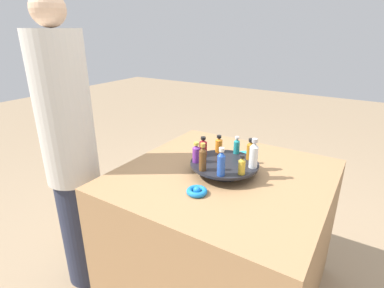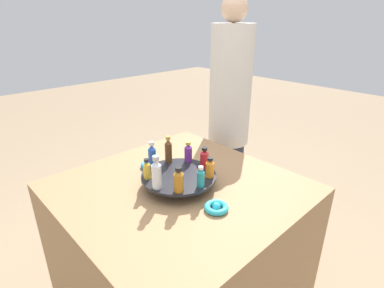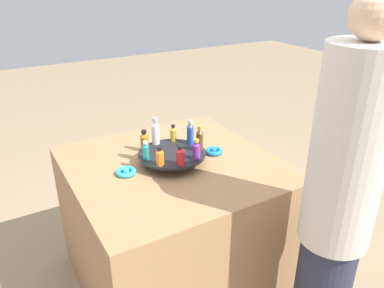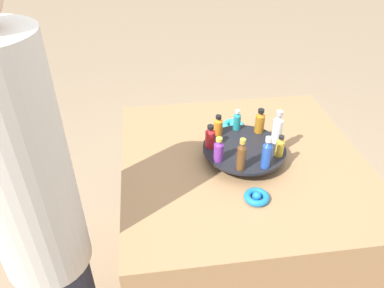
{
  "view_description": "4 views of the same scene",
  "coord_description": "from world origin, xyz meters",
  "views": [
    {
      "loc": [
        1.21,
        0.57,
        1.42
      ],
      "look_at": [
        0.07,
        -0.15,
        0.9
      ],
      "focal_mm": 28.0,
      "sensor_mm": 36.0,
      "label": 1
    },
    {
      "loc": [
        -0.89,
        0.76,
        1.46
      ],
      "look_at": [
        0.06,
        -0.14,
        0.9
      ],
      "focal_mm": 28.0,
      "sensor_mm": 36.0,
      "label": 2
    },
    {
      "loc": [
        -0.75,
        -1.48,
        1.62
      ],
      "look_at": [
        0.05,
        -0.11,
        0.89
      ],
      "focal_mm": 35.0,
      "sensor_mm": 36.0,
      "label": 3
    },
    {
      "loc": [
        1.18,
        -0.37,
        1.69
      ],
      "look_at": [
        0.1,
        -0.23,
        0.92
      ],
      "focal_mm": 35.0,
      "sensor_mm": 36.0,
      "label": 4
    }
  ],
  "objects": [
    {
      "name": "ground_plane",
      "position": [
        0.0,
        0.0,
        0.0
      ],
      "size": [
        12.0,
        12.0,
        0.0
      ],
      "primitive_type": "plane",
      "color": "#997F60"
    },
    {
      "name": "party_table",
      "position": [
        0.0,
        0.0,
        0.38
      ],
      "size": [
        0.99,
        0.99,
        0.75
      ],
      "color": "#9E754C",
      "rests_on": "ground_plane"
    },
    {
      "name": "display_stand",
      "position": [
        0.0,
        0.0,
        0.79
      ],
      "size": [
        0.33,
        0.33,
        0.06
      ],
      "color": "black",
      "rests_on": "party_table"
    },
    {
      "name": "bottle_brown",
      "position": [
        0.13,
        -0.05,
        0.87
      ],
      "size": [
        0.03,
        0.03,
        0.13
      ],
      "color": "brown",
      "rests_on": "display_stand"
    },
    {
      "name": "bottle_blue",
      "position": [
        0.13,
        0.05,
        0.87
      ],
      "size": [
        0.04,
        0.04,
        0.13
      ],
      "color": "#234CAD",
      "rests_on": "display_stand"
    },
    {
      "name": "bottle_gold",
      "position": [
        0.07,
        0.12,
        0.85
      ],
      "size": [
        0.03,
        0.03,
        0.09
      ],
      "color": "gold",
      "rests_on": "display_stand"
    },
    {
      "name": "bottle_clear",
      "position": [
        -0.02,
        0.14,
        0.87
      ],
      "size": [
        0.04,
        0.04,
        0.14
      ],
      "color": "silver",
      "rests_on": "display_stand"
    },
    {
      "name": "bottle_amber",
      "position": [
        -0.11,
        0.09,
        0.86
      ],
      "size": [
        0.04,
        0.04,
        0.11
      ],
      "color": "#AD6B19",
      "rests_on": "display_stand"
    },
    {
      "name": "bottle_teal",
      "position": [
        -0.14,
        0.0,
        0.85
      ],
      "size": [
        0.03,
        0.03,
        0.09
      ],
      "color": "teal",
      "rests_on": "display_stand"
    },
    {
      "name": "bottle_orange",
      "position": [
        -0.11,
        -0.09,
        0.85
      ],
      "size": [
        0.04,
        0.04,
        0.09
      ],
      "color": "orange",
      "rests_on": "display_stand"
    },
    {
      "name": "bottle_red",
      "position": [
        -0.03,
        -0.14,
        0.85
      ],
      "size": [
        0.04,
        0.04,
        0.1
      ],
      "color": "#B21E23",
      "rests_on": "display_stand"
    },
    {
      "name": "bottle_purple",
      "position": [
        0.07,
        -0.12,
        0.86
      ],
      "size": [
        0.04,
        0.04,
        0.1
      ],
      "color": "#702D93",
      "rests_on": "display_stand"
    },
    {
      "name": "ribbon_bow_blue",
      "position": [
        0.24,
        -0.01,
        0.76
      ],
      "size": [
        0.09,
        0.09,
        0.03
      ],
      "color": "blue",
      "rests_on": "party_table"
    },
    {
      "name": "ribbon_bow_teal",
      "position": [
        -0.24,
        0.01,
        0.76
      ],
      "size": [
        0.1,
        0.1,
        0.03
      ],
      "color": "#2DB7CC",
      "rests_on": "party_table"
    },
    {
      "name": "person_figure",
      "position": [
        0.33,
        -0.73,
        0.8
      ],
      "size": [
        0.27,
        0.27,
        1.58
      ],
      "rotation": [
        0.0,
        0.0,
        1.99
      ],
      "color": "#282D42",
      "rests_on": "ground_plane"
    }
  ]
}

